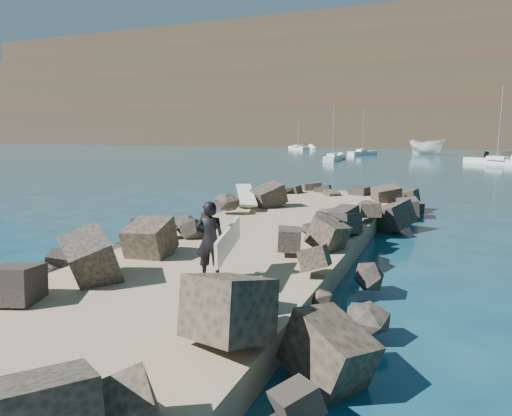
{
  "coord_description": "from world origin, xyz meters",
  "views": [
    {
      "loc": [
        5.34,
        -13.78,
        3.84
      ],
      "look_at": [
        0.0,
        -1.0,
        1.5
      ],
      "focal_mm": 32.0,
      "sensor_mm": 36.0,
      "label": 1
    }
  ],
  "objects_px": {
    "surfboard_resting": "(246,197)",
    "boat_imported": "(427,147)",
    "sailboat_b": "(362,153)",
    "surfer_with_board": "(213,241)"
  },
  "relations": [
    {
      "from": "surfboard_resting",
      "to": "sailboat_b",
      "type": "relative_size",
      "value": 0.35
    },
    {
      "from": "surfer_with_board",
      "to": "sailboat_b",
      "type": "xyz_separation_m",
      "value": [
        -8.08,
        66.43,
        -1.14
      ]
    },
    {
      "from": "surfboard_resting",
      "to": "surfer_with_board",
      "type": "distance_m",
      "value": 9.58
    },
    {
      "from": "boat_imported",
      "to": "surfer_with_board",
      "type": "height_order",
      "value": "boat_imported"
    },
    {
      "from": "sailboat_b",
      "to": "surfer_with_board",
      "type": "bearing_deg",
      "value": -83.06
    },
    {
      "from": "surfer_with_board",
      "to": "boat_imported",
      "type": "bearing_deg",
      "value": 88.84
    },
    {
      "from": "surfboard_resting",
      "to": "boat_imported",
      "type": "height_order",
      "value": "boat_imported"
    },
    {
      "from": "surfboard_resting",
      "to": "boat_imported",
      "type": "relative_size",
      "value": 0.4
    },
    {
      "from": "surfer_with_board",
      "to": "surfboard_resting",
      "type": "bearing_deg",
      "value": 109.54
    },
    {
      "from": "boat_imported",
      "to": "surfer_with_board",
      "type": "distance_m",
      "value": 71.74
    }
  ]
}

